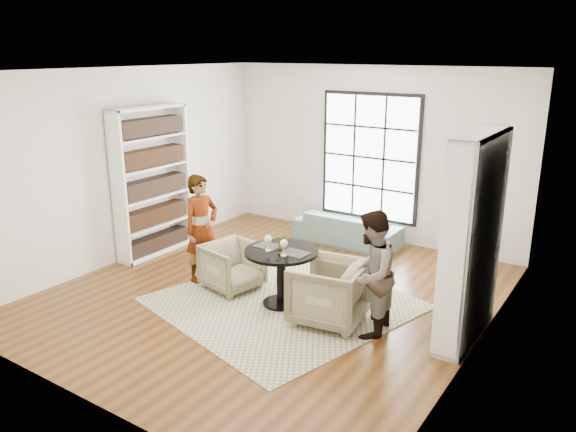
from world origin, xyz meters
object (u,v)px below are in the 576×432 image
Objects in this scene: person_right at (371,274)px; person_left at (202,229)px; flower_centerpiece at (283,242)px; pedestal_table at (281,266)px; armchair_left at (232,266)px; wine_glass_left at (268,240)px; wine_glass_right at (284,244)px; armchair_right at (329,292)px; sofa at (348,229)px.

person_left is at bearing -100.78° from person_right.
person_left is 1.04× the size of person_right.
pedestal_table is at bearing -96.14° from flower_centerpiece.
wine_glass_left is (0.74, -0.16, 0.58)m from armchair_left.
person_right reaches higher than pedestal_table.
wine_glass_right is at bearing -7.97° from wine_glass_left.
wine_glass_right is 1.00× the size of flower_centerpiece.
flower_centerpiece is (-0.75, 0.11, 0.48)m from armchair_right.
pedestal_table is 0.32m from flower_centerpiece.
flower_centerpiece is at bearing -79.69° from armchair_left.
wine_glass_right is (-1.17, -0.07, 0.16)m from person_right.
person_left is 2.72m from person_right.
sofa is 8.49× the size of wine_glass_right.
armchair_right is 4.00× the size of wine_glass_right.
armchair_right is 0.66m from person_right.
armchair_right is 2.21m from person_left.
flower_centerpiece is (1.42, -0.02, 0.08)m from person_left.
pedestal_table is 0.41m from wine_glass_right.
person_right is 1.31m from flower_centerpiece.
wine_glass_left is at bearing -87.75° from person_left.
armchair_left is 0.95m from wine_glass_left.
sofa is 1.21× the size of person_right.
person_right reaches higher than sofa.
wine_glass_right is at bearing 100.98° from sofa.
wine_glass_right and flower_centerpiece have the same top height.
sofa is 2.93m from wine_glass_right.
person_right is 7.25× the size of wine_glass_left.
flower_centerpiece is (0.00, 0.04, 0.32)m from pedestal_table.
armchair_right is at bearing 6.43° from wine_glass_right.
armchair_right is 1.03m from wine_glass_left.
armchair_left is 2.22m from person_right.
wine_glass_right reaches higher than armchair_right.
pedestal_table is 1.44m from person_left.
wine_glass_right is at bearing -92.00° from armchair_right.
armchair_right is (1.17, -2.73, 0.13)m from sofa.
armchair_right reaches higher than pedestal_table.
person_left is (-2.17, 0.13, 0.39)m from armchair_right.
person_right is at bearing -3.08° from pedestal_table.
sofa is at bearing 101.19° from wine_glass_right.
sofa is 1.16× the size of person_left.
wine_glass_left is at bearing 95.74° from sofa.
person_right is (1.30, -0.07, 0.20)m from pedestal_table.
person_right is at bearing -83.25° from person_left.
pedestal_table is 0.40m from wine_glass_left.
pedestal_table is 1.11× the size of armchair_right.
flower_centerpiece is at bearing 98.97° from sofa.
wine_glass_right is (1.00, -0.20, 0.59)m from armchair_left.
wine_glass_left is (1.29, -0.16, 0.13)m from person_left.
person_right is 7.02× the size of wine_glass_right.
person_right is 1.18m from wine_glass_right.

